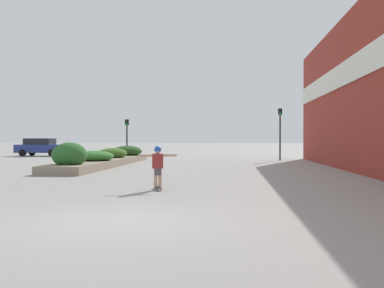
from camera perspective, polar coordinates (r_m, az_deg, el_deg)
ground_plane at (r=8.43m, az=-9.85°, el=-10.19°), size 300.00×300.00×0.00m
building_wall_right at (r=18.76m, az=23.95°, el=7.76°), size 0.67×33.55×7.81m
planter_box at (r=25.95m, az=-11.46°, el=-1.82°), size 2.10×14.58×1.42m
skateboard at (r=13.40m, az=-4.60°, el=-5.82°), size 0.39×0.81×0.09m
skateboarder at (r=13.33m, az=-4.60°, el=-2.44°), size 1.16×0.42×1.28m
car_center_left at (r=41.66m, az=-19.46°, el=-0.37°), size 4.41×2.07×1.62m
traffic_light_left at (r=33.26m, az=-8.68°, el=1.63°), size 0.28×0.30×3.08m
traffic_light_right at (r=31.92m, az=11.67°, el=2.44°), size 0.28×0.30×3.80m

